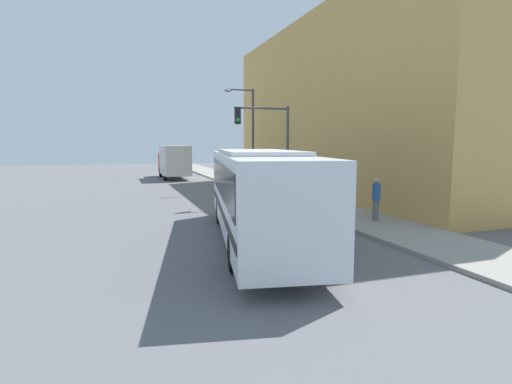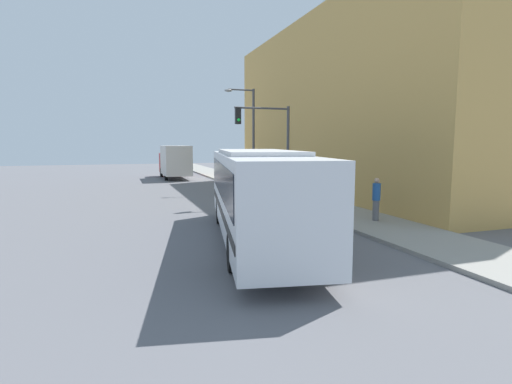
% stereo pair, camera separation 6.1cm
% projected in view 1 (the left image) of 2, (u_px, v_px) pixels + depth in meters
% --- Properties ---
extents(ground_plane, '(120.00, 120.00, 0.00)m').
position_uv_depth(ground_plane, '(268.00, 261.00, 11.79)').
color(ground_plane, slate).
extents(sidewalk, '(3.29, 70.00, 0.14)m').
position_uv_depth(sidewalk, '(251.00, 185.00, 32.54)').
color(sidewalk, gray).
rests_on(sidewalk, ground_plane).
extents(building_facade, '(6.00, 26.14, 11.77)m').
position_uv_depth(building_facade, '(341.00, 108.00, 27.78)').
color(building_facade, tan).
rests_on(building_facade, ground_plane).
extents(city_bus, '(4.56, 11.59, 3.22)m').
position_uv_depth(city_bus, '(257.00, 189.00, 13.83)').
color(city_bus, silver).
rests_on(city_bus, ground_plane).
extents(delivery_truck, '(2.42, 7.28, 3.24)m').
position_uv_depth(delivery_truck, '(174.00, 161.00, 39.29)').
color(delivery_truck, silver).
rests_on(delivery_truck, ground_plane).
extents(fire_hydrant, '(0.27, 0.37, 0.76)m').
position_uv_depth(fire_hydrant, '(330.00, 208.00, 18.38)').
color(fire_hydrant, red).
rests_on(fire_hydrant, sidewalk).
extents(traffic_light_pole, '(3.28, 0.35, 5.42)m').
position_uv_depth(traffic_light_pole, '(270.00, 136.00, 22.61)').
color(traffic_light_pole, '#47474C').
rests_on(traffic_light_pole, sidewalk).
extents(parking_meter, '(0.14, 0.14, 1.24)m').
position_uv_depth(parking_meter, '(290.00, 187.00, 22.54)').
color(parking_meter, '#47474C').
rests_on(parking_meter, sidewalk).
extents(street_lamp, '(2.26, 0.28, 7.21)m').
position_uv_depth(street_lamp, '(249.00, 130.00, 28.97)').
color(street_lamp, '#47474C').
rests_on(street_lamp, sidewalk).
extents(pedestrian_near_corner, '(0.34, 0.34, 1.85)m').
position_uv_depth(pedestrian_near_corner, '(376.00, 198.00, 17.19)').
color(pedestrian_near_corner, slate).
rests_on(pedestrian_near_corner, sidewalk).
extents(pedestrian_mid_block, '(0.34, 0.34, 1.58)m').
position_uv_depth(pedestrian_mid_block, '(272.00, 180.00, 27.83)').
color(pedestrian_mid_block, '#47382D').
rests_on(pedestrian_mid_block, sidewalk).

